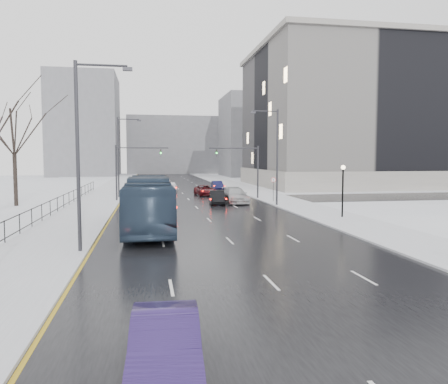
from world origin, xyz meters
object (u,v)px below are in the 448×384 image
mast_signal_right (249,166)px  mast_signal_left (126,166)px  bus (149,203)px  sedan_center_far (171,187)px  sedan_right_far (235,195)px  streetlight_r_mid (275,152)px  sedan_right_near (217,197)px  sedan_left_near (165,345)px  streetlight_l_near (82,147)px  lamppost_r_mid (343,183)px  streetlight_l_far (120,153)px  sedan_center_near (166,205)px  sedan_right_cross (205,190)px  sedan_right_distant (217,185)px  no_uturn_sign (273,182)px  tree_park_e (16,207)px

mast_signal_right → mast_signal_left: 14.65m
bus → sedan_center_far: size_ratio=3.03×
mast_signal_right → sedan_right_far: bearing=-120.6°
streetlight_r_mid → mast_signal_right: streetlight_r_mid is taller
mast_signal_left → sedan_right_near: bearing=-28.3°
sedan_left_near → sedan_right_far: bearing=78.7°
streetlight_l_near → sedan_right_near: bearing=64.8°
lamppost_r_mid → bus: size_ratio=0.32×
sedan_right_near → bus: bearing=-110.0°
streetlight_r_mid → streetlight_l_far: (-16.33, 12.00, 0.00)m
sedan_center_near → sedan_right_cross: (5.97, 17.99, -0.07)m
sedan_right_distant → bus: bearing=-106.8°
sedan_right_near → sedan_right_far: (2.20, 0.91, 0.10)m
no_uturn_sign → sedan_right_far: 4.71m
sedan_center_near → sedan_right_cross: 18.95m
mast_signal_left → sedan_right_near: mast_signal_left is taller
tree_park_e → sedan_left_near: bearing=-70.1°
sedan_center_near → no_uturn_sign: bearing=33.0°
lamppost_r_mid → sedan_left_near: bearing=-123.0°
mast_signal_left → sedan_center_near: bearing=-71.5°
no_uturn_sign → sedan_center_far: (-10.64, 16.93, -1.51)m
sedan_left_near → sedan_right_distant: size_ratio=1.06×
no_uturn_sign → sedan_center_far: bearing=122.1°
lamppost_r_mid → tree_park_e: bearing=154.4°
no_uturn_sign → sedan_left_near: size_ratio=0.60×
streetlight_l_near → streetlight_l_far: same height
sedan_left_near → sedan_right_cross: size_ratio=0.90×
sedan_right_far → sedan_center_far: 18.39m
lamppost_r_mid → sedan_right_distant: lamppost_r_mid is taller
sedan_right_near → sedan_right_cross: sedan_right_near is taller
no_uturn_sign → tree_park_e: bearing=180.0°
lamppost_r_mid → sedan_center_near: bearing=157.6°
sedan_left_near → sedan_right_distant: (10.39, 57.52, -0.04)m
mast_signal_left → no_uturn_sign: bearing=-13.6°
streetlight_r_mid → sedan_right_cross: (-5.46, 13.86, -4.89)m
no_uturn_sign → sedan_right_cross: no_uturn_sign is taller
mast_signal_right → sedan_center_far: bearing=124.1°
lamppost_r_mid → sedan_right_distant: size_ratio=1.01×
lamppost_r_mid → sedan_right_distant: (-5.11, 33.63, -2.21)m
no_uturn_sign → sedan_center_far: size_ratio=0.61×
sedan_center_near → sedan_right_near: 8.94m
streetlight_l_near → sedan_center_near: (4.91, 15.88, -4.83)m
streetlight_l_near → sedan_center_near: streetlight_l_near is taller
tree_park_e → sedan_right_cross: 23.13m
streetlight_l_far → sedan_right_cross: streetlight_l_far is taller
sedan_center_far → sedan_right_distant: size_ratio=1.04×
tree_park_e → bus: bearing=-51.7°
sedan_right_far → sedan_center_near: bearing=-136.5°
no_uturn_sign → sedan_center_near: no_uturn_sign is taller
no_uturn_sign → sedan_center_near: bearing=-146.9°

